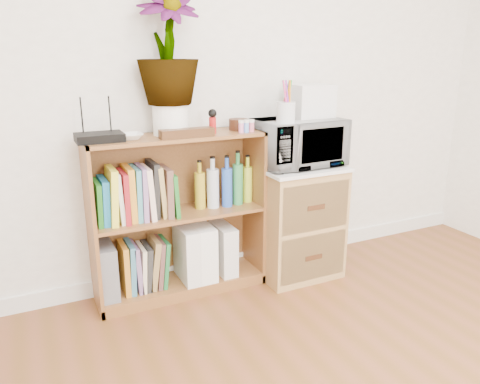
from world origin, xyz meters
TOP-DOWN VIEW (x-y plane):
  - skirting_board at (0.00, 2.24)m, footprint 4.00×0.02m
  - bookshelf at (-0.35, 2.10)m, footprint 1.00×0.30m
  - wicker_unit at (0.40, 2.02)m, footprint 0.50×0.45m
  - microwave at (0.40, 2.02)m, footprint 0.52×0.37m
  - pen_cup at (0.25, 1.92)m, footprint 0.11×0.11m
  - small_appliance at (0.50, 2.07)m, footprint 0.25×0.21m
  - router at (-0.76, 2.08)m, footprint 0.24×0.16m
  - white_bowl at (-0.60, 2.07)m, footprint 0.13×0.13m
  - plant_pot at (-0.37, 2.12)m, footprint 0.20×0.20m
  - potted_plant at (-0.37, 2.12)m, footprint 0.33×0.33m
  - trinket_box at (-0.32, 2.00)m, footprint 0.29×0.07m
  - kokeshi_doll at (-0.14, 2.06)m, footprint 0.04×0.04m
  - wooden_bowl at (0.04, 2.11)m, footprint 0.11×0.11m
  - paint_jars at (0.04, 2.01)m, footprint 0.12×0.04m
  - file_box at (-0.78, 2.10)m, footprint 0.09×0.24m
  - magazine_holder_left at (-0.30, 2.09)m, footprint 0.11×0.27m
  - magazine_holder_mid at (-0.22, 2.09)m, footprint 0.11×0.27m
  - magazine_holder_right at (-0.07, 2.09)m, footprint 0.10×0.24m
  - cookbooks at (-0.59, 2.10)m, footprint 0.44×0.20m
  - liquor_bottles at (-0.06, 2.10)m, footprint 0.37×0.07m
  - lower_books at (-0.57, 2.10)m, footprint 0.27×0.19m

SIDE VIEW (x-z plane):
  - skirting_board at x=0.00m, z-range 0.00..0.10m
  - lower_books at x=-0.57m, z-range 0.06..0.36m
  - magazine_holder_right at x=-0.07m, z-range 0.07..0.38m
  - file_box at x=-0.78m, z-range 0.07..0.38m
  - magazine_holder_left at x=-0.30m, z-range 0.07..0.40m
  - magazine_holder_mid at x=-0.22m, z-range 0.07..0.40m
  - wicker_unit at x=0.40m, z-range 0.00..0.70m
  - bookshelf at x=-0.35m, z-range 0.00..0.95m
  - cookbooks at x=-0.59m, z-range 0.49..0.80m
  - liquor_bottles at x=-0.06m, z-range 0.49..0.81m
  - microwave at x=0.40m, z-range 0.72..1.00m
  - white_bowl at x=-0.60m, z-range 0.95..0.98m
  - router at x=-0.76m, z-range 0.95..0.99m
  - trinket_box at x=-0.32m, z-range 0.95..1.00m
  - paint_jars at x=0.04m, z-range 0.95..1.01m
  - wooden_bowl at x=0.04m, z-range 0.95..1.01m
  - kokeshi_doll at x=-0.14m, z-range 0.95..1.04m
  - plant_pot at x=-0.37m, z-range 0.95..1.12m
  - pen_cup at x=0.25m, z-range 1.00..1.12m
  - small_appliance at x=0.50m, z-range 1.00..1.20m
  - potted_plant at x=-0.37m, z-range 1.12..1.71m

